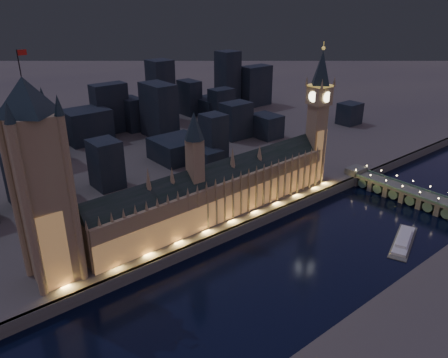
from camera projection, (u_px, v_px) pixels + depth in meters
ground_plane at (275, 265)px, 267.46m from camera, size 2000.00×2000.00×0.00m
north_bank at (19, 104)px, 634.93m from camera, size 2000.00×960.00×8.00m
embankment_wall at (231, 233)px, 294.97m from camera, size 2000.00×2.50×8.00m
palace_of_westminster at (218, 191)px, 304.07m from camera, size 202.00×25.87×78.00m
victoria_tower at (39, 176)px, 220.06m from camera, size 31.68×31.68×122.53m
elizabeth_tower at (319, 106)px, 346.45m from camera, size 18.00×18.00×112.08m
westminster_bridge at (407, 194)px, 347.54m from camera, size 16.83×113.00×15.90m
river_boat at (403, 240)px, 291.32m from camera, size 49.91×28.29×4.50m
city_backdrop at (131, 121)px, 452.97m from camera, size 488.87×215.63×76.90m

